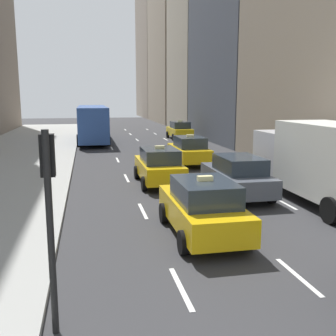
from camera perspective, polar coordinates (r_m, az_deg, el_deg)
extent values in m
cube|color=#9E9E99|center=(27.49, -21.77, 1.11)|extent=(8.00, 66.00, 0.15)
cube|color=white|center=(8.97, 1.87, -17.00)|extent=(0.12, 2.00, 0.01)
cube|color=white|center=(14.47, -3.69, -6.23)|extent=(0.12, 2.00, 0.01)
cube|color=white|center=(20.26, -6.04, -1.47)|extent=(0.12, 2.00, 0.01)
cube|color=white|center=(26.14, -7.33, 1.17)|extent=(0.12, 2.00, 0.01)
cube|color=white|center=(32.07, -8.15, 2.83)|extent=(0.12, 2.00, 0.01)
cube|color=white|center=(38.01, -8.71, 3.97)|extent=(0.12, 2.00, 0.01)
cube|color=white|center=(43.98, -9.12, 4.81)|extent=(0.12, 2.00, 0.01)
cube|color=white|center=(49.95, -9.44, 5.44)|extent=(0.12, 2.00, 0.01)
cube|color=white|center=(9.94, 18.33, -14.70)|extent=(0.12, 2.00, 0.01)
cube|color=white|center=(15.09, 6.96, -5.59)|extent=(0.12, 2.00, 0.01)
cube|color=white|center=(20.70, 1.70, -1.16)|extent=(0.12, 2.00, 0.01)
cube|color=white|center=(26.49, -1.28, 1.37)|extent=(0.12, 2.00, 0.01)
cube|color=white|center=(32.35, -3.19, 2.98)|extent=(0.12, 2.00, 0.01)
cube|color=white|center=(38.25, -4.51, 4.10)|extent=(0.12, 2.00, 0.01)
cube|color=white|center=(44.19, -5.48, 4.92)|extent=(0.12, 2.00, 0.01)
cube|color=white|center=(50.13, -6.22, 5.54)|extent=(0.12, 2.00, 0.01)
cube|color=white|center=(16.18, 16.44, -4.85)|extent=(0.12, 2.00, 0.01)
cube|color=white|center=(21.51, 8.98, -0.85)|extent=(0.12, 2.00, 0.01)
cube|color=white|center=(27.12, 4.55, 1.55)|extent=(0.12, 2.00, 0.01)
cube|color=white|center=(32.87, 1.65, 3.11)|extent=(0.12, 2.00, 0.01)
cube|color=white|center=(38.70, -0.38, 4.20)|extent=(0.12, 2.00, 0.01)
cube|color=white|center=(44.57, -1.89, 5.00)|extent=(0.12, 2.00, 0.01)
cube|color=white|center=(50.47, -3.04, 5.62)|extent=(0.12, 2.00, 0.01)
cube|color=#4C515B|center=(39.22, 10.43, 21.53)|extent=(6.00, 14.59, 23.73)
cube|color=#A89E89|center=(51.80, 4.58, 19.17)|extent=(6.00, 11.66, 24.27)
cube|color=gray|center=(66.10, 0.81, 16.48)|extent=(6.00, 16.32, 22.46)
cube|color=gray|center=(83.02, -1.82, 16.83)|extent=(6.00, 17.06, 27.12)
cube|color=yellow|center=(18.77, -1.35, -0.16)|extent=(1.80, 4.40, 0.76)
cube|color=#28333D|center=(18.40, -1.21, 1.84)|extent=(1.58, 2.29, 0.64)
cube|color=#F2E599|center=(18.35, -1.21, 3.04)|extent=(0.44, 0.20, 0.14)
cylinder|color=black|center=(20.04, -4.57, -0.63)|extent=(0.22, 0.66, 0.66)
cylinder|color=black|center=(20.33, 0.47, -0.44)|extent=(0.22, 0.66, 0.66)
cylinder|color=black|center=(17.39, -3.46, -2.30)|extent=(0.22, 0.66, 0.66)
cylinder|color=black|center=(17.72, 2.31, -2.05)|extent=(0.22, 0.66, 0.66)
cube|color=yellow|center=(38.88, 1.66, 5.27)|extent=(1.80, 4.40, 0.76)
cube|color=#28333D|center=(38.57, 1.76, 6.27)|extent=(1.58, 2.29, 0.64)
cube|color=#F2E599|center=(38.54, 1.76, 6.85)|extent=(0.44, 0.20, 0.14)
cylinder|color=black|center=(40.05, -0.05, 4.88)|extent=(0.22, 0.66, 0.66)
cylinder|color=black|center=(40.45, 2.46, 4.92)|extent=(0.22, 0.66, 0.66)
cylinder|color=black|center=(37.39, 0.79, 4.49)|extent=(0.22, 0.66, 0.66)
cylinder|color=black|center=(37.82, 3.47, 4.54)|extent=(0.22, 0.66, 0.66)
cube|color=yellow|center=(11.89, 4.93, -6.39)|extent=(1.80, 4.40, 0.76)
cube|color=#28333D|center=(11.47, 5.36, -3.40)|extent=(1.58, 2.29, 0.64)
cube|color=#F2E599|center=(11.38, 5.39, -1.50)|extent=(0.44, 0.20, 0.14)
cylinder|color=black|center=(13.07, -0.62, -6.55)|extent=(0.22, 0.66, 0.66)
cylinder|color=black|center=(13.51, 6.94, -6.06)|extent=(0.22, 0.66, 0.66)
cylinder|color=black|center=(10.54, 2.26, -10.76)|extent=(0.22, 0.66, 0.66)
cylinder|color=black|center=(11.09, 11.46, -9.89)|extent=(0.22, 0.66, 0.66)
cube|color=yellow|center=(24.27, 3.03, 2.22)|extent=(1.80, 4.40, 0.76)
cube|color=#28333D|center=(23.93, 3.20, 3.79)|extent=(1.58, 2.29, 0.64)
cube|color=#F2E599|center=(23.89, 3.21, 4.72)|extent=(0.44, 0.20, 0.14)
cylinder|color=black|center=(25.44, 0.28, 1.74)|extent=(0.22, 0.66, 0.66)
cylinder|color=black|center=(25.86, 4.19, 1.85)|extent=(0.22, 0.66, 0.66)
cylinder|color=black|center=(22.81, 1.69, 0.74)|extent=(0.22, 0.66, 0.66)
cylinder|color=black|center=(23.28, 6.01, 0.88)|extent=(0.22, 0.66, 0.66)
cube|color=#565B66|center=(16.77, 9.92, -1.61)|extent=(1.80, 4.58, 0.74)
cube|color=#28333D|center=(16.39, 10.34, 0.55)|extent=(1.58, 2.38, 0.64)
cylinder|color=black|center=(17.86, 5.53, -1.99)|extent=(0.22, 0.66, 0.66)
cylinder|color=black|center=(18.46, 10.88, -1.72)|extent=(0.22, 0.66, 0.66)
cylinder|color=black|center=(15.25, 8.66, -4.20)|extent=(0.22, 0.66, 0.66)
cylinder|color=black|center=(15.95, 14.76, -3.78)|extent=(0.22, 0.66, 0.66)
cube|color=#2D519E|center=(37.09, -10.90, 6.54)|extent=(2.50, 11.60, 2.90)
cube|color=#28333D|center=(42.81, -11.03, 7.48)|extent=(2.30, 0.12, 1.40)
cube|color=#28333D|center=(37.07, -12.80, 7.01)|extent=(0.08, 9.86, 1.10)
cube|color=yellow|center=(42.78, -11.07, 8.68)|extent=(1.50, 0.10, 0.36)
cylinder|color=black|center=(40.78, -12.68, 4.96)|extent=(0.30, 1.00, 1.00)
cylinder|color=black|center=(40.81, -9.15, 5.09)|extent=(0.30, 1.00, 1.00)
cylinder|color=black|center=(34.02, -12.85, 3.94)|extent=(0.30, 1.00, 1.00)
cylinder|color=black|center=(34.06, -8.64, 4.09)|extent=(0.30, 1.00, 1.00)
cube|color=silver|center=(18.90, 16.56, 1.91)|extent=(2.10, 2.40, 2.10)
cube|color=#28333D|center=(19.87, 15.05, 3.25)|extent=(1.90, 0.10, 0.90)
cylinder|color=black|center=(18.61, 13.54, -1.36)|extent=(0.28, 0.90, 0.90)
cylinder|color=black|center=(19.58, 19.12, -1.07)|extent=(0.28, 0.90, 0.90)
cylinder|color=black|center=(13.99, 22.56, -5.70)|extent=(0.28, 0.90, 0.90)
cylinder|color=black|center=(7.03, -16.66, -9.40)|extent=(0.12, 0.12, 3.60)
cube|color=black|center=(6.88, -17.11, 1.76)|extent=(0.24, 0.20, 0.72)
sphere|color=red|center=(6.96, -17.13, 3.76)|extent=(0.14, 0.14, 0.14)
sphere|color=#4C3F14|center=(6.99, -17.03, 1.89)|extent=(0.14, 0.14, 0.14)
sphere|color=#198C2D|center=(7.03, -16.93, 0.04)|extent=(0.14, 0.14, 0.14)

